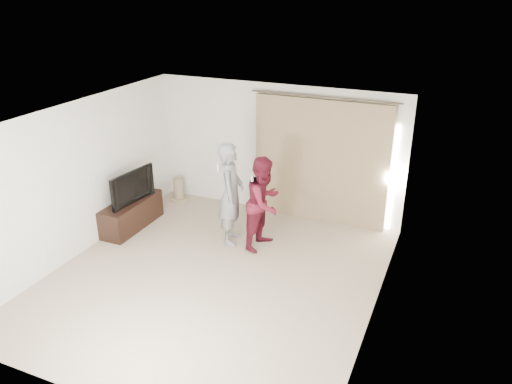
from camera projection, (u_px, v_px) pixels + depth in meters
floor at (214, 278)px, 7.96m from camera, size 5.50×5.50×0.00m
wall_back at (277, 150)px, 9.77m from camera, size 5.00×0.04×2.60m
wall_left at (79, 179)px, 8.35m from camera, size 0.04×5.50×2.60m
ceiling at (208, 119)px, 6.93m from camera, size 5.00×5.50×0.01m
curtain at (321, 162)px, 9.42m from camera, size 2.80×0.11×2.46m
tv_console at (132, 214)px, 9.49m from camera, size 0.49×1.41×0.54m
tv at (128, 186)px, 9.26m from camera, size 0.27×1.08×0.62m
scratching_post at (179, 191)px, 10.67m from camera, size 0.38×0.38×0.50m
person_man at (231, 194)px, 8.72m from camera, size 0.62×0.78×1.86m
person_woman at (264, 203)px, 8.60m from camera, size 0.75×0.90×1.66m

